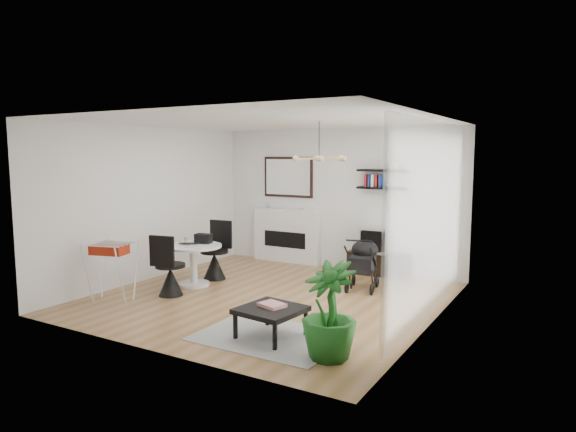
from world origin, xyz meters
The scene contains 25 objects.
floor centered at (0.00, 0.00, 0.00)m, with size 5.00×5.00×0.00m, color olive.
ceiling centered at (0.00, 0.00, 2.70)m, with size 5.00×5.00×0.00m, color white.
wall_back centered at (0.00, 2.50, 1.35)m, with size 5.00×5.00×0.00m, color white.
wall_left centered at (-2.50, 0.00, 1.35)m, with size 5.00×5.00×0.00m, color white.
wall_right centered at (2.50, 0.00, 1.35)m, with size 5.00×5.00×0.00m, color white.
sheer_curtain centered at (2.40, 0.20, 1.35)m, with size 0.04×3.60×2.60m, color white.
fireplace centered at (-1.10, 2.42, 0.69)m, with size 1.50×0.17×2.16m.
shelf_lower centered at (0.94, 2.37, 1.60)m, with size 0.90×0.25×0.04m, color black.
shelf_upper centered at (0.94, 2.37, 1.92)m, with size 0.90×0.25×0.04m, color black.
pendant_lamp centered at (0.70, 0.30, 2.15)m, with size 0.90×0.90×0.10m, color tan, non-canonical shape.
tv_console centered at (0.94, 2.29, 0.21)m, with size 1.12×0.39×0.42m, color black.
crt_tv centered at (0.90, 2.29, 0.66)m, with size 0.55×0.48×0.48m.
dining_table centered at (-1.49, -0.02, 0.46)m, with size 0.95×0.95×0.70m.
laptop centered at (-1.57, -0.07, 0.71)m, with size 0.33×0.21×0.03m, color black.
black_bag centered at (-1.45, 0.20, 0.78)m, with size 0.27×0.16×0.16m, color black.
newspaper centered at (-1.33, -0.13, 0.70)m, with size 0.30×0.25×0.01m, color white.
drinking_glass centered at (-1.76, 0.10, 0.74)m, with size 0.05×0.05×0.09m, color white.
chair_far centered at (-1.48, 0.54, 0.33)m, with size 0.49×0.51×1.03m.
chair_near centered at (-1.40, -0.69, 0.31)m, with size 0.48×0.50×0.98m.
drying_rack centered at (-1.97, -1.32, 0.47)m, with size 0.72×0.69×0.89m.
stroller centered at (1.07, 1.22, 0.39)m, with size 0.57×0.78×0.90m.
rug centered at (0.93, -1.46, 0.01)m, with size 1.73×1.25×0.01m, color #999999.
coffee_table centered at (0.95, -1.46, 0.33)m, with size 0.79×0.79×0.36m.
magazines centered at (0.95, -1.42, 0.40)m, with size 0.30×0.23×0.04m, color red.
potted_plant centered at (1.84, -1.69, 0.54)m, with size 0.60×0.60×1.07m, color #195919.
Camera 1 is at (4.16, -6.55, 2.22)m, focal length 32.00 mm.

